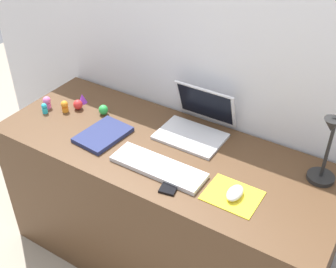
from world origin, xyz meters
TOP-DOWN VIEW (x-y plane):
  - ground_plane at (0.00, 0.00)m, footprint 6.00×6.00m
  - back_wall at (0.00, 0.34)m, footprint 2.77×0.05m
  - desk at (0.00, 0.00)m, footprint 1.57×0.60m
  - laptop at (0.06, 0.20)m, footprint 0.30×0.28m
  - keyboard at (0.05, -0.13)m, footprint 0.41×0.13m
  - mousepad at (0.38, -0.11)m, footprint 0.21×0.17m
  - mouse at (0.39, -0.11)m, footprint 0.06×0.10m
  - cell_phone at (0.15, -0.18)m, footprint 0.09×0.14m
  - desk_lamp at (0.64, 0.14)m, footprint 0.11×0.16m
  - notebook_pad at (-0.29, -0.07)m, footprint 0.19×0.25m
  - toy_figurine_orange at (-0.58, 0.00)m, footprint 0.04×0.04m
  - toy_figurine_purple at (-0.56, 0.11)m, footprint 0.04×0.04m
  - toy_figurine_pink at (-0.68, -0.02)m, footprint 0.04×0.04m
  - toy_figurine_red at (-0.54, 0.05)m, footprint 0.05×0.05m
  - toy_figurine_green at (-0.40, 0.08)m, footprint 0.05×0.05m
  - toy_figurine_cyan at (-0.66, -0.06)m, footprint 0.03×0.03m

SIDE VIEW (x-z plane):
  - ground_plane at x=0.00m, z-range 0.00..0.00m
  - desk at x=0.00m, z-range 0.00..0.74m
  - back_wall at x=0.00m, z-range 0.00..1.41m
  - mousepad at x=0.38m, z-range 0.74..0.74m
  - cell_phone at x=0.15m, z-range 0.74..0.75m
  - keyboard at x=0.05m, z-range 0.74..0.76m
  - notebook_pad at x=-0.29m, z-range 0.74..0.76m
  - mouse at x=0.39m, z-range 0.74..0.78m
  - toy_figurine_purple at x=-0.56m, z-range 0.74..0.79m
  - toy_figurine_green at x=-0.40m, z-range 0.74..0.79m
  - toy_figurine_red at x=-0.54m, z-range 0.74..0.79m
  - toy_figurine_cyan at x=-0.66m, z-range 0.74..0.79m
  - toy_figurine_orange at x=-0.58m, z-range 0.74..0.80m
  - toy_figurine_pink at x=-0.68m, z-range 0.74..0.81m
  - laptop at x=0.06m, z-range 0.69..0.90m
  - desk_lamp at x=0.64m, z-range 0.73..1.07m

